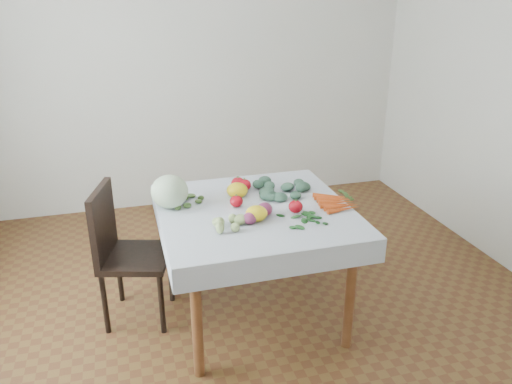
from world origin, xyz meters
TOP-DOWN VIEW (x-y plane):
  - ground at (0.00, 0.00)m, footprint 4.00×4.00m
  - back_wall at (0.00, 2.00)m, footprint 4.00×0.04m
  - table at (0.00, 0.00)m, footprint 1.00×1.00m
  - tablecloth at (0.00, 0.00)m, footprint 1.12×1.12m
  - chair at (-0.79, 0.21)m, footprint 0.49×0.49m
  - cabbage at (-0.48, 0.16)m, footprint 0.29×0.29m
  - tomato_a at (-0.02, 0.33)m, footprint 0.12×0.12m
  - tomato_b at (0.01, 0.30)m, footprint 0.11×0.11m
  - tomato_c at (-0.10, 0.06)m, footprint 0.08×0.08m
  - tomato_d at (0.21, -0.12)m, footprint 0.09×0.09m
  - heirloom_back at (-0.06, 0.20)m, footprint 0.18×0.18m
  - heirloom_front at (-0.04, -0.16)m, footprint 0.16×0.16m
  - onion_a at (0.03, -0.11)m, footprint 0.11×0.11m
  - onion_b at (-0.08, -0.19)m, footprint 0.10×0.10m
  - tomatillo_cluster at (-0.20, -0.21)m, footprint 0.17×0.12m
  - carrot_bunch at (0.48, -0.08)m, footprint 0.22×0.30m
  - kale_bunch at (0.23, 0.21)m, footprint 0.39×0.31m
  - basil_bunch at (0.22, -0.23)m, footprint 0.23×0.19m
  - dill_bunch at (-0.39, 0.19)m, footprint 0.22×0.18m

SIDE VIEW (x-z plane):
  - ground at x=0.00m, z-range 0.00..0.00m
  - chair at x=-0.79m, z-range 0.06..0.95m
  - table at x=0.00m, z-range 0.28..1.03m
  - tablecloth at x=0.00m, z-range 0.75..0.76m
  - basil_bunch at x=0.22m, z-range 0.76..0.77m
  - dill_bunch at x=-0.39m, z-range 0.76..0.78m
  - carrot_bunch at x=0.48m, z-range 0.76..0.79m
  - kale_bunch at x=0.23m, z-range 0.76..0.81m
  - tomatillo_cluster at x=-0.20m, z-range 0.76..0.81m
  - onion_b at x=-0.08m, z-range 0.76..0.82m
  - tomato_c at x=-0.10m, z-range 0.76..0.83m
  - tomato_d at x=0.21m, z-range 0.76..0.83m
  - tomato_b at x=0.01m, z-range 0.76..0.83m
  - onion_a at x=0.03m, z-range 0.76..0.83m
  - tomato_a at x=-0.02m, z-range 0.76..0.84m
  - heirloom_front at x=-0.04m, z-range 0.76..0.84m
  - heirloom_back at x=-0.06m, z-range 0.76..0.85m
  - cabbage at x=-0.48m, z-range 0.76..0.96m
  - back_wall at x=0.00m, z-range 0.00..2.70m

